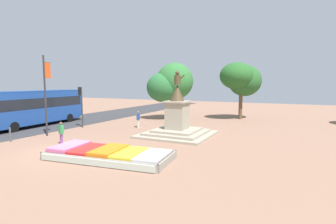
{
  "coord_description": "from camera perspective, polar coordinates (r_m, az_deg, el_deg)",
  "views": [
    {
      "loc": [
        12.6,
        -11.65,
        4.21
      ],
      "look_at": [
        4.53,
        4.9,
        2.19
      ],
      "focal_mm": 28.0,
      "sensor_mm": 36.0,
      "label": 1
    }
  ],
  "objects": [
    {
      "name": "park_tree_far_left",
      "position": [
        32.13,
        15.61,
        7.03
      ],
      "size": [
        4.61,
        5.24,
        6.63
      ],
      "color": "brown",
      "rests_on": "ground_plane"
    },
    {
      "name": "ground_plane",
      "position": [
        17.66,
        -20.83,
        -7.95
      ],
      "size": [
        94.45,
        94.45,
        0.0
      ],
      "primitive_type": "plane",
      "color": "#8C6651"
    },
    {
      "name": "traffic_light_mid_block",
      "position": [
        26.25,
        -18.42,
        2.53
      ],
      "size": [
        0.41,
        0.3,
        3.86
      ],
      "color": "#2D2D33",
      "rests_on": "ground_plane"
    },
    {
      "name": "statue_monument",
      "position": [
        21.19,
        2.01,
        -2.38
      ],
      "size": [
        5.44,
        5.44,
        5.2
      ],
      "color": "#9D937F",
      "rests_on": "ground_plane"
    },
    {
      "name": "flower_planter",
      "position": [
        15.23,
        -13.08,
        -8.94
      ],
      "size": [
        7.35,
        3.74,
        0.61
      ],
      "color": "#38281C",
      "rests_on": "ground_plane"
    },
    {
      "name": "pedestrian_with_handbag",
      "position": [
        19.47,
        -22.24,
        -3.99
      ],
      "size": [
        0.54,
        0.34,
        1.58
      ],
      "color": "#8C4C99",
      "rests_on": "ground_plane"
    },
    {
      "name": "park_tree_far_right",
      "position": [
        30.73,
        0.49,
        6.2
      ],
      "size": [
        5.22,
        4.68,
        6.6
      ],
      "color": "brown",
      "rests_on": "ground_plane"
    },
    {
      "name": "pedestrian_near_planter",
      "position": [
        25.09,
        -6.49,
        -1.35
      ],
      "size": [
        0.3,
        0.56,
        1.58
      ],
      "color": "beige",
      "rests_on": "ground_plane"
    },
    {
      "name": "city_bus",
      "position": [
        28.88,
        -27.23,
        1.16
      ],
      "size": [
        3.09,
        11.16,
        3.48
      ],
      "color": "#1E4799",
      "rests_on": "ground_plane"
    },
    {
      "name": "kerb_bollard_mid_b",
      "position": [
        22.17,
        -31.12,
        -4.16
      ],
      "size": [
        0.13,
        0.13,
        1.05
      ],
      "color": "#4C5156",
      "rests_on": "ground_plane"
    },
    {
      "name": "banner_pole",
      "position": [
        23.0,
        -25.12,
        3.66
      ],
      "size": [
        0.14,
        0.73,
        6.41
      ],
      "color": "#2D2D33",
      "rests_on": "ground_plane"
    }
  ]
}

